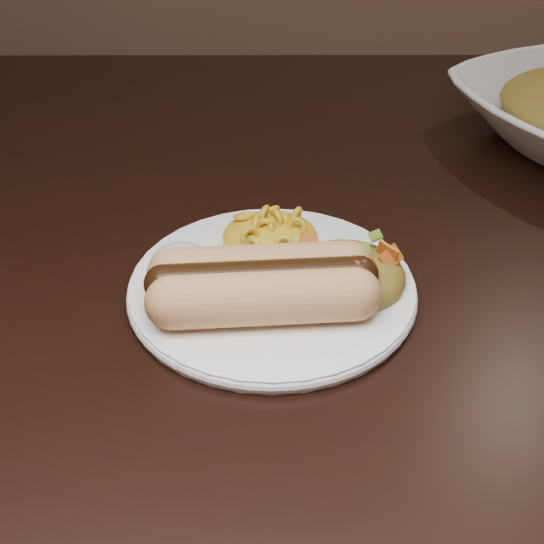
{
  "coord_description": "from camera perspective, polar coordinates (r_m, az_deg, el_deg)",
  "views": [
    {
      "loc": [
        0.07,
        -0.56,
        1.11
      ],
      "look_at": [
        0.07,
        -0.09,
        0.77
      ],
      "focal_mm": 50.0,
      "sensor_mm": 36.0,
      "label": 1
    }
  ],
  "objects": [
    {
      "name": "hotdog",
      "position": [
        0.56,
        -0.74,
        -0.82
      ],
      "size": [
        0.15,
        0.08,
        0.04
      ],
      "rotation": [
        0.0,
        0.0,
        0.07
      ],
      "color": "#FBAE64",
      "rests_on": "plate"
    },
    {
      "name": "taco_salad",
      "position": [
        0.59,
        5.69,
        0.47
      ],
      "size": [
        0.09,
        0.09,
        0.04
      ],
      "rotation": [
        0.0,
        0.0,
        -0.27
      ],
      "color": "#B86923",
      "rests_on": "plate"
    },
    {
      "name": "sour_cream",
      "position": [
        0.6,
        -6.93,
        1.11
      ],
      "size": [
        0.06,
        0.06,
        0.03
      ],
      "primitive_type": "ellipsoid",
      "rotation": [
        0.0,
        0.0,
        0.36
      ],
      "color": "silver",
      "rests_on": "plate"
    },
    {
      "name": "plate",
      "position": [
        0.6,
        0.0,
        -1.24
      ],
      "size": [
        0.25,
        0.25,
        0.01
      ],
      "primitive_type": "cylinder",
      "rotation": [
        0.0,
        0.0,
        -0.13
      ],
      "color": "white",
      "rests_on": "table"
    },
    {
      "name": "mac_and_cheese",
      "position": [
        0.63,
        -0.15,
        3.6
      ],
      "size": [
        0.1,
        0.1,
        0.03
      ],
      "primitive_type": "ellipsoid",
      "rotation": [
        0.0,
        0.0,
        -0.39
      ],
      "color": "gold",
      "rests_on": "plate"
    },
    {
      "name": "table",
      "position": [
        0.73,
        -5.71,
        -3.25
      ],
      "size": [
        1.6,
        0.9,
        0.75
      ],
      "color": "black",
      "rests_on": "floor"
    }
  ]
}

